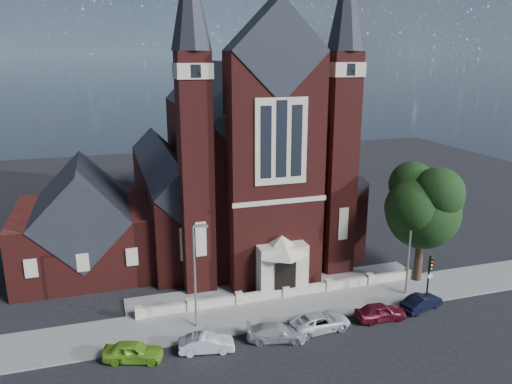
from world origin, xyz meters
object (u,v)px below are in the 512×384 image
car_silver_a (206,343)px  car_silver_b (276,333)px  car_navy (421,302)px  street_lamp_left (196,271)px  traffic_signal (429,272)px  car_dark_red (380,312)px  street_lamp_right (411,244)px  car_white_suv (320,322)px  church (234,163)px  car_lime_van (133,351)px  parish_hall (83,228)px  street_tree (427,208)px

car_silver_a → car_silver_b: size_ratio=0.90×
car_silver_b → car_navy: bearing=-70.5°
street_lamp_left → traffic_signal: street_lamp_left is taller
car_silver_b → car_silver_a: bearing=104.8°
car_dark_red → car_navy: size_ratio=1.05×
traffic_signal → car_silver_b: size_ratio=0.95×
street_lamp_right → car_silver_b: bearing=-165.3°
car_silver_a → traffic_signal: bearing=-75.4°
car_white_suv → car_dark_red: size_ratio=1.16×
street_lamp_right → car_navy: street_lamp_right is taller
church → street_lamp_left: bearing=-112.7°
street_lamp_left → street_lamp_right: size_ratio=1.00×
traffic_signal → car_lime_van: 23.90m
parish_hall → car_dark_red: 27.83m
car_silver_a → car_dark_red: bearing=-79.7°
traffic_signal → parish_hall: bearing=150.0°
street_lamp_right → parish_hall: bearing=151.8°
car_dark_red → car_navy: car_dark_red is taller
car_silver_b → traffic_signal: bearing=-66.6°
car_silver_b → car_white_suv: bearing=-67.7°
car_white_suv → car_silver_a: bearing=88.4°
street_tree → street_lamp_left: (-20.51, -1.71, -2.36)m
car_silver_a → car_silver_b: (5.03, -0.10, -0.01)m
street_tree → car_silver_a: size_ratio=2.82×
car_silver_a → car_white_suv: size_ratio=0.82×
car_silver_a → parish_hall: bearing=34.5°
street_lamp_left → car_silver_b: 7.26m
street_tree → street_lamp_right: 3.84m
street_lamp_right → traffic_signal: (0.91, -1.57, -2.02)m
street_tree → street_lamp_left: 20.71m
car_navy → street_lamp_right: bearing=-24.8°
street_lamp_left → car_lime_van: bearing=-149.5°
car_white_suv → car_dark_red: bearing=-94.5°
parish_hall → car_white_suv: bearing=-45.5°
traffic_signal → street_lamp_left: bearing=175.2°
parish_hall → traffic_signal: parish_hall is taller
parish_hall → car_navy: size_ratio=3.22×
parish_hall → traffic_signal: 31.20m
car_silver_a → car_white_suv: 8.60m
parish_hall → car_silver_b: parish_hall is taller
car_lime_van → car_navy: (22.50, 0.25, -0.05)m
street_lamp_right → traffic_signal: size_ratio=2.02×
parish_hall → car_white_suv: parish_hall is taller
street_lamp_left → traffic_signal: size_ratio=2.02×
car_lime_van → car_white_suv: 13.47m
church → car_silver_a: size_ratio=9.19×
parish_hall → car_lime_van: bearing=-79.2°
church → traffic_signal: (11.00, -20.52, -5.60)m
church → street_lamp_right: (10.09, -18.94, -3.59)m
car_dark_red → car_silver_a: bearing=93.8°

